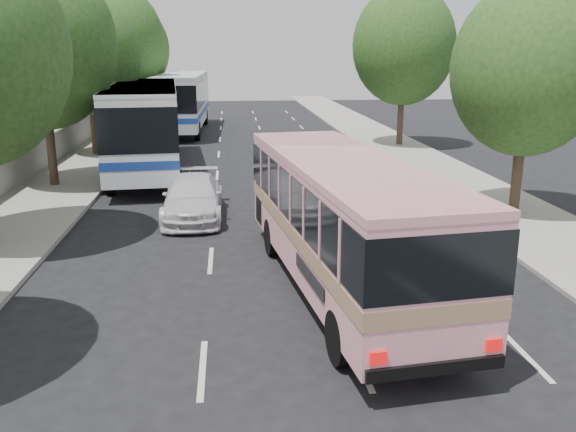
{
  "coord_description": "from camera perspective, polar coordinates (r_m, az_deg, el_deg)",
  "views": [
    {
      "loc": [
        -1.31,
        -12.06,
        5.6
      ],
      "look_at": [
        0.11,
        2.59,
        1.6
      ],
      "focal_mm": 38.0,
      "sensor_mm": 36.0,
      "label": 1
    }
  ],
  "objects": [
    {
      "name": "ground",
      "position": [
        13.36,
        0.6,
        -9.58
      ],
      "size": [
        120.0,
        120.0,
        0.0
      ],
      "primitive_type": "plane",
      "color": "black",
      "rests_on": "ground"
    },
    {
      "name": "sidewalk_left",
      "position": [
        33.31,
        -18.01,
        4.9
      ],
      "size": [
        4.0,
        90.0,
        0.15
      ],
      "primitive_type": "cube",
      "color": "#9E998E",
      "rests_on": "ground"
    },
    {
      "name": "sidewalk_right",
      "position": [
        33.98,
        11.35,
        5.51
      ],
      "size": [
        4.0,
        90.0,
        0.12
      ],
      "primitive_type": "cube",
      "color": "#9E998E",
      "rests_on": "ground"
    },
    {
      "name": "low_wall",
      "position": [
        33.62,
        -21.13,
        6.14
      ],
      "size": [
        0.3,
        90.0,
        1.5
      ],
      "primitive_type": "cube",
      "color": "#9E998E",
      "rests_on": "sidewalk_left"
    },
    {
      "name": "tree_left_c",
      "position": [
        27.01,
        -22.08,
        15.25
      ],
      "size": [
        6.0,
        6.0,
        9.35
      ],
      "color": "#38281E",
      "rests_on": "ground"
    },
    {
      "name": "tree_left_d",
      "position": [
        34.76,
        -18.13,
        14.53
      ],
      "size": [
        5.52,
        5.52,
        8.6
      ],
      "color": "#38281E",
      "rests_on": "ground"
    },
    {
      "name": "tree_left_e",
      "position": [
        42.61,
        -15.78,
        15.77
      ],
      "size": [
        6.3,
        6.3,
        9.82
      ],
      "color": "#38281E",
      "rests_on": "ground"
    },
    {
      "name": "tree_left_f",
      "position": [
        50.53,
        -14.39,
        15.19
      ],
      "size": [
        5.88,
        5.88,
        9.16
      ],
      "color": "#38281E",
      "rests_on": "ground"
    },
    {
      "name": "tree_right_near",
      "position": [
        22.41,
        21.8,
        13.14
      ],
      "size": [
        5.1,
        5.1,
        7.95
      ],
      "color": "#38281E",
      "rests_on": "ground"
    },
    {
      "name": "tree_right_far",
      "position": [
        37.47,
        10.95,
        15.73
      ],
      "size": [
        6.0,
        6.0,
        9.35
      ],
      "color": "#38281E",
      "rests_on": "ground"
    },
    {
      "name": "pink_bus",
      "position": [
        14.26,
        5.18,
        0.5
      ],
      "size": [
        3.77,
        10.28,
        3.21
      ],
      "rotation": [
        0.0,
        0.0,
        0.12
      ],
      "color": "pink",
      "rests_on": "ground"
    },
    {
      "name": "pink_taxi",
      "position": [
        20.98,
        0.92,
        1.75
      ],
      "size": [
        2.26,
        4.42,
        1.44
      ],
      "primitive_type": "imported",
      "rotation": [
        0.0,
        0.0,
        -0.14
      ],
      "color": "#EF147C",
      "rests_on": "ground"
    },
    {
      "name": "white_pickup",
      "position": [
        21.26,
        -8.88,
        1.71
      ],
      "size": [
        1.98,
        4.86,
        1.41
      ],
      "primitive_type": "imported",
      "rotation": [
        0.0,
        0.0,
        -0.0
      ],
      "color": "silver",
      "rests_on": "ground"
    },
    {
      "name": "tour_coach_front",
      "position": [
        29.82,
        -13.2,
        8.75
      ],
      "size": [
        4.12,
        13.85,
        4.08
      ],
      "rotation": [
        0.0,
        0.0,
        0.09
      ],
      "color": "white",
      "rests_on": "ground"
    },
    {
      "name": "tour_coach_rear",
      "position": [
        44.69,
        -9.82,
        10.91
      ],
      "size": [
        3.21,
        13.56,
        4.04
      ],
      "rotation": [
        0.0,
        0.0,
        -0.02
      ],
      "color": "silver",
      "rests_on": "ground"
    },
    {
      "name": "taxi_roof_sign",
      "position": [
        20.81,
        0.93,
        3.91
      ],
      "size": [
        0.57,
        0.25,
        0.18
      ],
      "primitive_type": "cube",
      "rotation": [
        0.0,
        0.0,
        -0.14
      ],
      "color": "silver",
      "rests_on": "pink_taxi"
    }
  ]
}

